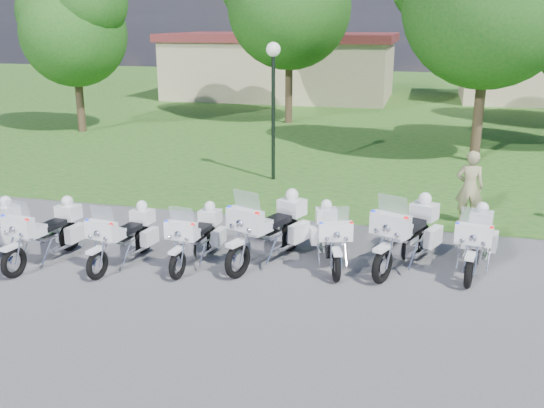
% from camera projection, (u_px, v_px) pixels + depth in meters
% --- Properties ---
extents(ground, '(100.00, 100.00, 0.00)m').
position_uv_depth(ground, '(246.00, 262.00, 12.89)').
color(ground, '#535358').
rests_on(ground, ground).
extents(grass_lawn, '(100.00, 48.00, 0.01)m').
position_uv_depth(grass_lawn, '(371.00, 102.00, 37.89)').
color(grass_lawn, '#215C1D').
rests_on(grass_lawn, ground).
extents(motorcycle_1, '(0.95, 2.27, 1.53)m').
position_uv_depth(motorcycle_1, '(46.00, 232.00, 12.76)').
color(motorcycle_1, black).
rests_on(motorcycle_1, ground).
extents(motorcycle_2, '(0.92, 2.16, 1.45)m').
position_uv_depth(motorcycle_2, '(124.00, 236.00, 12.64)').
color(motorcycle_2, black).
rests_on(motorcycle_2, ground).
extents(motorcycle_3, '(0.80, 2.13, 1.43)m').
position_uv_depth(motorcycle_3, '(197.00, 236.00, 12.66)').
color(motorcycle_3, black).
rests_on(motorcycle_3, ground).
extents(motorcycle_4, '(1.45, 2.45, 1.74)m').
position_uv_depth(motorcycle_4, '(270.00, 229.00, 12.71)').
color(motorcycle_4, black).
rests_on(motorcycle_4, ground).
extents(motorcycle_5, '(1.12, 2.12, 1.47)m').
position_uv_depth(motorcycle_5, '(330.00, 236.00, 12.62)').
color(motorcycle_5, black).
rests_on(motorcycle_5, ground).
extents(motorcycle_6, '(1.46, 2.42, 1.72)m').
position_uv_depth(motorcycle_6, '(407.00, 233.00, 12.46)').
color(motorcycle_6, black).
rests_on(motorcycle_6, ground).
extents(motorcycle_7, '(0.99, 2.27, 1.53)m').
position_uv_depth(motorcycle_7, '(476.00, 240.00, 12.29)').
color(motorcycle_7, black).
rests_on(motorcycle_7, ground).
extents(lamp_post, '(0.44, 0.44, 4.29)m').
position_uv_depth(lamp_post, '(273.00, 78.00, 18.59)').
color(lamp_post, black).
rests_on(lamp_post, ground).
extents(tree_0, '(5.44, 4.64, 7.25)m').
position_uv_depth(tree_0, '(72.00, 23.00, 26.57)').
color(tree_0, '#38281C').
rests_on(tree_0, ground).
extents(building_west, '(14.56, 8.32, 4.10)m').
position_uv_depth(building_west, '(281.00, 65.00, 39.65)').
color(building_west, tan).
rests_on(building_west, ground).
extents(bystander_a, '(0.71, 0.49, 1.86)m').
position_uv_depth(bystander_a, '(470.00, 188.00, 15.06)').
color(bystander_a, tan).
rests_on(bystander_a, ground).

